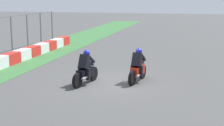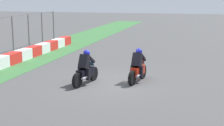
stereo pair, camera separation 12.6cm
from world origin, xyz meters
name	(u,v)px [view 1 (the left image)]	position (x,y,z in m)	size (l,w,h in m)	color
ground_plane	(112,83)	(0.00, 0.00, 0.00)	(120.00, 120.00, 0.00)	#494848
rider_lane_a	(138,68)	(0.48, -1.07, 0.62)	(2.03, 0.61, 1.51)	black
rider_lane_b	(86,70)	(-0.51, 1.07, 0.62)	(2.03, 0.62, 1.51)	black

